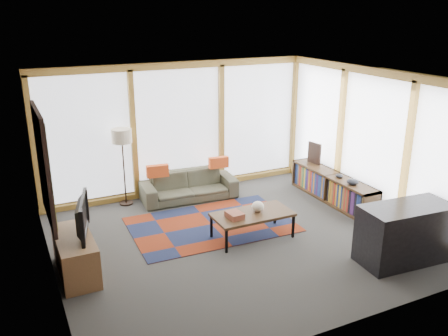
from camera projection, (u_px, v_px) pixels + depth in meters
name	position (u px, v px, depth m)	size (l,w,h in m)	color
ground	(235.00, 240.00, 7.64)	(5.50, 5.50, 0.00)	#333330
room_envelope	(247.00, 136.00, 7.83)	(5.52, 5.02, 2.62)	#493F36
rug	(211.00, 224.00, 8.17)	(2.73, 1.75, 0.01)	maroon
sofa	(189.00, 186.00, 9.21)	(1.84, 0.72, 0.54)	#3D3E2F
pillow_left	(157.00, 171.00, 8.88)	(0.41, 0.12, 0.23)	#DA501E
pillow_right	(219.00, 162.00, 9.39)	(0.39, 0.12, 0.22)	#DA501E
floor_lamp	(124.00, 167.00, 8.82)	(0.37, 0.37, 1.47)	black
coffee_table	(252.00, 225.00, 7.65)	(1.28, 0.64, 0.43)	#311D12
book_stack	(235.00, 215.00, 7.41)	(0.22, 0.27, 0.09)	brown
vase	(258.00, 206.00, 7.63)	(0.20, 0.20, 0.17)	silver
bookshelf	(332.00, 188.00, 9.10)	(0.40, 2.19, 0.55)	#311D12
bowl_a	(353.00, 182.00, 8.48)	(0.21, 0.21, 0.11)	black
bowl_b	(339.00, 176.00, 8.82)	(0.15, 0.15, 0.07)	black
shelf_picture	(314.00, 153.00, 9.60)	(0.04, 0.33, 0.43)	black
tv_console	(76.00, 255.00, 6.57)	(0.48, 1.15, 0.57)	brown
television	(77.00, 217.00, 6.47)	(0.90, 0.12, 0.52)	black
bar_counter	(405.00, 233.00, 6.90)	(1.36, 0.63, 0.86)	black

